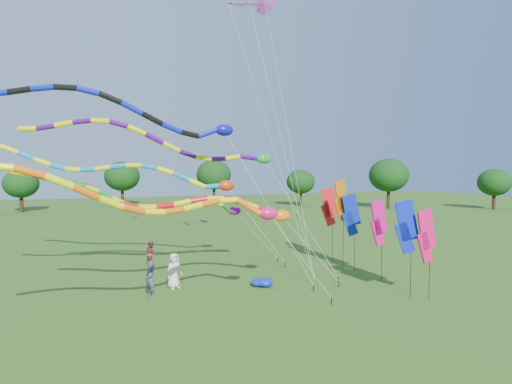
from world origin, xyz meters
name	(u,v)px	position (x,y,z in m)	size (l,w,h in m)	color
ground	(309,317)	(0.00, 0.00, 0.00)	(160.00, 160.00, 0.00)	#285516
tree_ring	(196,183)	(-4.37, 0.94, 5.42)	(117.93, 115.86, 9.62)	#382314
tube_kite_red	(193,203)	(-3.81, 3.73, 4.41)	(14.12, 1.18, 6.51)	black
tube_kite_orange	(167,201)	(-5.64, -0.12, 4.84)	(13.81, 2.52, 6.70)	black
tube_kite_purple	(179,145)	(-4.18, 4.92, 7.03)	(14.62, 1.96, 8.73)	black
tube_kite_blue	(120,112)	(-6.90, 3.30, 8.25)	(15.77, 1.48, 9.82)	black
tube_kite_cyan	(143,173)	(-5.14, 10.70, 5.71)	(15.38, 5.25, 7.88)	black
tube_kite_green	(177,203)	(-3.49, 9.19, 4.02)	(12.43, 1.20, 5.93)	black
delta_kite_high_c	(265,2)	(1.52, 8.25, 15.52)	(3.24, 5.21, 16.32)	black
banner_pole_orange	(341,201)	(5.61, 6.46, 4.09)	(1.14, 0.40, 5.37)	black
banner_pole_magenta_b	(379,223)	(6.10, 3.59, 3.10)	(1.16, 0.18, 4.36)	black
banner_pole_blue_a	(406,227)	(5.18, 0.44, 3.32)	(1.13, 0.43, 4.58)	black
banner_pole_red	(329,207)	(6.20, 8.74, 3.52)	(1.14, 0.40, 4.79)	black
banner_pole_blue_b	(351,215)	(6.04, 6.06, 3.28)	(1.13, 0.41, 4.54)	black
banner_pole_magenta_a	(426,236)	(5.96, 0.04, 2.93)	(1.16, 0.16, 4.19)	black
blue_nylon_heap	(261,282)	(-0.08, 4.90, 0.23)	(1.32, 1.59, 0.49)	#0E2CB6
person_a	(174,271)	(-4.23, 6.18, 0.88)	(0.86, 0.56, 1.76)	silver
person_b	(150,279)	(-5.56, 5.03, 0.85)	(0.62, 0.41, 1.71)	#3F4658
person_c	(151,254)	(-4.65, 11.48, 0.79)	(0.77, 0.60, 1.58)	maroon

